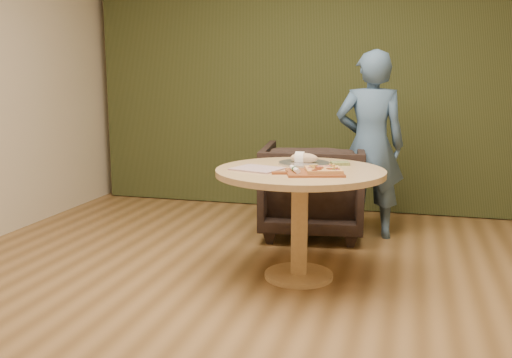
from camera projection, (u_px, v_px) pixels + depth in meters
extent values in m
cube|color=olive|center=(244.00, 325.00, 3.18)|extent=(5.00, 6.00, 0.02)
cube|color=beige|center=(327.00, 71.00, 5.78)|extent=(5.00, 0.02, 2.80)
cube|color=#2A3116|center=(326.00, 71.00, 5.68)|extent=(4.80, 0.14, 2.78)
cylinder|color=tan|center=(299.00, 275.00, 3.90)|extent=(0.47, 0.47, 0.03)
cylinder|color=tan|center=(299.00, 227.00, 3.83)|extent=(0.11, 0.11, 0.68)
cylinder|color=tan|center=(300.00, 172.00, 3.76)|extent=(1.12, 1.12, 0.04)
cube|color=brown|center=(315.00, 173.00, 3.58)|extent=(0.41, 0.37, 0.01)
cube|color=brown|center=(280.00, 173.00, 3.58)|extent=(0.11, 0.08, 0.01)
cube|color=#E0A057|center=(323.00, 170.00, 3.58)|extent=(0.27, 0.27, 0.02)
cylinder|color=maroon|center=(313.00, 166.00, 3.63)|extent=(0.05, 0.05, 0.00)
cylinder|color=maroon|center=(319.00, 168.00, 3.58)|extent=(0.05, 0.05, 0.00)
cylinder|color=maroon|center=(337.00, 169.00, 3.53)|extent=(0.04, 0.04, 0.00)
cylinder|color=maroon|center=(314.00, 170.00, 3.49)|extent=(0.04, 0.04, 0.00)
cylinder|color=maroon|center=(318.00, 169.00, 3.52)|extent=(0.05, 0.05, 0.00)
cylinder|color=maroon|center=(330.00, 169.00, 3.54)|extent=(0.05, 0.05, 0.00)
cube|color=#E1B354|center=(313.00, 167.00, 3.57)|extent=(0.02, 0.02, 0.01)
cube|color=#E1B354|center=(331.00, 165.00, 3.66)|extent=(0.03, 0.03, 0.01)
cube|color=#E1B354|center=(334.00, 166.00, 3.62)|extent=(0.02, 0.02, 0.01)
cube|color=#E1B354|center=(336.00, 168.00, 3.53)|extent=(0.03, 0.03, 0.01)
cube|color=#E1B354|center=(314.00, 166.00, 3.62)|extent=(0.03, 0.03, 0.01)
cube|color=#E1B354|center=(316.00, 166.00, 3.63)|extent=(0.02, 0.02, 0.01)
cube|color=#E1B354|center=(311.00, 166.00, 3.61)|extent=(0.02, 0.02, 0.01)
cube|color=#E1B354|center=(332.00, 165.00, 3.66)|extent=(0.02, 0.02, 0.01)
cube|color=#297017|center=(334.00, 170.00, 3.51)|extent=(0.01, 0.01, 0.00)
cube|color=#297017|center=(331.00, 167.00, 3.62)|extent=(0.01, 0.01, 0.00)
cube|color=#297017|center=(315.00, 167.00, 3.60)|extent=(0.01, 0.01, 0.00)
cube|color=#297017|center=(312.00, 168.00, 3.59)|extent=(0.01, 0.01, 0.00)
cube|color=#297017|center=(320.00, 170.00, 3.51)|extent=(0.01, 0.01, 0.00)
cube|color=#297017|center=(313.00, 166.00, 3.63)|extent=(0.01, 0.01, 0.00)
cube|color=#A84985|center=(327.00, 166.00, 3.64)|extent=(0.03, 0.02, 0.00)
cube|color=#A84985|center=(310.00, 168.00, 3.58)|extent=(0.03, 0.01, 0.00)
cube|color=#A84985|center=(337.00, 170.00, 3.51)|extent=(0.02, 0.03, 0.00)
cube|color=#A84985|center=(321.00, 166.00, 3.64)|extent=(0.03, 0.01, 0.00)
cube|color=#A84985|center=(330.00, 166.00, 3.65)|extent=(0.03, 0.02, 0.00)
cube|color=#A84985|center=(316.00, 167.00, 3.62)|extent=(0.03, 0.02, 0.00)
cylinder|color=white|center=(295.00, 169.00, 3.58)|extent=(0.10, 0.17, 0.03)
cylinder|color=#194C26|center=(295.00, 169.00, 3.58)|extent=(0.04, 0.04, 0.03)
cube|color=silver|center=(291.00, 167.00, 3.67)|extent=(0.03, 0.04, 0.00)
cube|color=beige|center=(257.00, 169.00, 3.75)|extent=(0.36, 0.33, 0.01)
cylinder|color=silver|center=(304.00, 164.00, 3.96)|extent=(0.35, 0.35, 0.01)
cylinder|color=silver|center=(304.00, 163.00, 3.96)|extent=(0.36, 0.36, 0.02)
ellipsoid|color=tan|center=(304.00, 158.00, 3.95)|extent=(0.19, 0.08, 0.07)
cylinder|color=white|center=(300.00, 158.00, 3.96)|extent=(0.06, 0.09, 0.09)
cube|color=#54622C|center=(340.00, 163.00, 3.94)|extent=(0.15, 0.13, 0.02)
imported|color=black|center=(313.00, 184.00, 4.89)|extent=(0.94, 0.89, 0.87)
imported|color=#405E7D|center=(370.00, 145.00, 4.75)|extent=(0.61, 0.44, 1.56)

